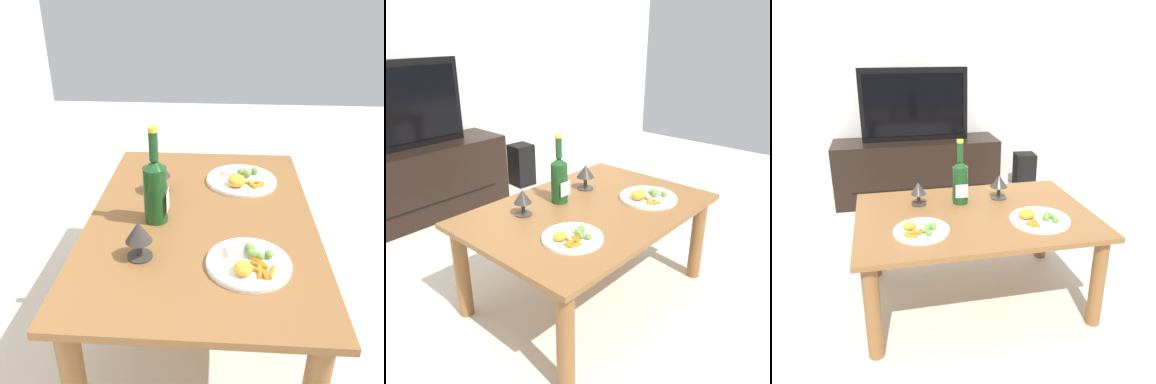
{
  "view_description": "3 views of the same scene",
  "coord_description": "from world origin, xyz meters",
  "views": [
    {
      "loc": [
        -1.31,
        -0.05,
        1.27
      ],
      "look_at": [
        0.03,
        0.04,
        0.57
      ],
      "focal_mm": 39.52,
      "sensor_mm": 36.0,
      "label": 1
    },
    {
      "loc": [
        -1.36,
        -1.14,
        1.3
      ],
      "look_at": [
        0.02,
        0.09,
        0.54
      ],
      "focal_mm": 37.79,
      "sensor_mm": 36.0,
      "label": 2
    },
    {
      "loc": [
        -0.43,
        -1.76,
        1.29
      ],
      "look_at": [
        -0.04,
        0.08,
        0.58
      ],
      "focal_mm": 36.98,
      "sensor_mm": 36.0,
      "label": 3
    }
  ],
  "objects": [
    {
      "name": "dinner_plate_left",
      "position": [
        -0.28,
        -0.15,
        0.5
      ],
      "size": [
        0.26,
        0.26,
        0.05
      ],
      "color": "white",
      "rests_on": "dining_table"
    },
    {
      "name": "ground_plane",
      "position": [
        0.0,
        0.0,
        0.0
      ],
      "size": [
        6.4,
        6.4,
        0.0
      ],
      "primitive_type": "plane",
      "color": "beige"
    },
    {
      "name": "back_wall",
      "position": [
        0.0,
        1.83,
        1.3
      ],
      "size": [
        6.4,
        0.1,
        2.6
      ],
      "primitive_type": "cube",
      "color": "silver",
      "rests_on": "ground_plane"
    },
    {
      "name": "wine_bottle",
      "position": [
        -0.04,
        0.16,
        0.62
      ],
      "size": [
        0.08,
        0.08,
        0.34
      ],
      "color": "#19471E",
      "rests_on": "dining_table"
    },
    {
      "name": "tv_screen",
      "position": [
        -0.14,
        1.52,
        0.82
      ],
      "size": [
        0.88,
        0.05,
        0.59
      ],
      "color": "black",
      "rests_on": "tv_stand"
    },
    {
      "name": "floor_speaker",
      "position": [
        0.82,
        1.47,
        0.18
      ],
      "size": [
        0.19,
        0.19,
        0.36
      ],
      "primitive_type": "cube",
      "rotation": [
        0.0,
        0.0,
        -0.07
      ],
      "color": "black",
      "rests_on": "ground_plane"
    },
    {
      "name": "goblet_right",
      "position": [
        0.18,
        0.18,
        0.58
      ],
      "size": [
        0.09,
        0.09,
        0.13
      ],
      "color": "#38332D",
      "rests_on": "dining_table"
    },
    {
      "name": "dinner_plate_right",
      "position": [
        0.28,
        -0.15,
        0.5
      ],
      "size": [
        0.29,
        0.29,
        0.06
      ],
      "color": "white",
      "rests_on": "dining_table"
    },
    {
      "name": "dining_table",
      "position": [
        0.0,
        0.0,
        0.41
      ],
      "size": [
        1.17,
        0.8,
        0.49
      ],
      "color": "brown",
      "rests_on": "ground_plane"
    },
    {
      "name": "goblet_left",
      "position": [
        -0.26,
        0.18,
        0.57
      ],
      "size": [
        0.08,
        0.08,
        0.12
      ],
      "color": "#38332D",
      "rests_on": "dining_table"
    },
    {
      "name": "tv_stand",
      "position": [
        -0.14,
        1.52,
        0.26
      ],
      "size": [
        1.38,
        0.41,
        0.52
      ],
      "color": "black",
      "rests_on": "ground_plane"
    }
  ]
}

